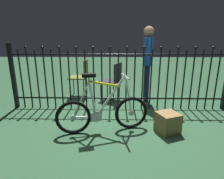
% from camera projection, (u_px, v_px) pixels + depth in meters
% --- Properties ---
extents(ground_plane, '(20.00, 20.00, 0.00)m').
position_uv_depth(ground_plane, '(119.00, 124.00, 3.25)').
color(ground_plane, '#2E5637').
extents(iron_fence, '(4.33, 0.07, 1.32)m').
position_uv_depth(iron_fence, '(116.00, 77.00, 3.77)').
color(iron_fence, black).
rests_on(iron_fence, ground).
extents(bicycle, '(1.42, 0.46, 0.93)m').
position_uv_depth(bicycle, '(103.00, 112.00, 2.93)').
color(bicycle, black).
rests_on(bicycle, ground).
extents(chair_olive, '(0.45, 0.44, 0.89)m').
position_uv_depth(chair_olive, '(81.00, 74.00, 4.62)').
color(chair_olive, black).
rests_on(chair_olive, ground).
extents(chair_charcoal, '(0.54, 0.54, 0.86)m').
position_uv_depth(chair_charcoal, '(113.00, 78.00, 4.35)').
color(chair_charcoal, black).
rests_on(chair_charcoal, ground).
extents(person_visitor, '(0.22, 0.48, 1.64)m').
position_uv_depth(person_visitor, '(148.00, 58.00, 4.15)').
color(person_visitor, '#191E3F').
rests_on(person_visitor, ground).
extents(display_crate, '(0.40, 0.40, 0.31)m').
position_uv_depth(display_crate, '(168.00, 123.00, 2.95)').
color(display_crate, olive).
rests_on(display_crate, ground).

